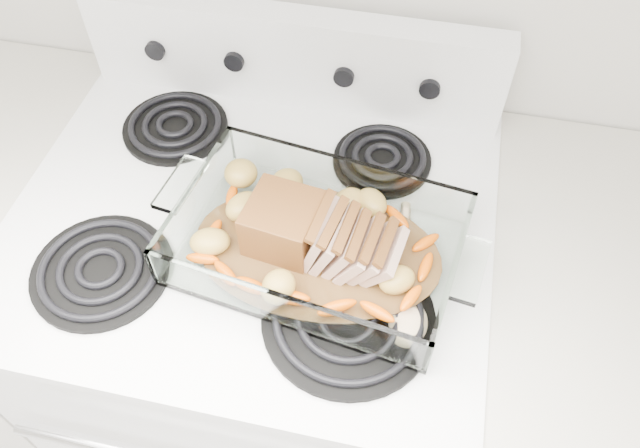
% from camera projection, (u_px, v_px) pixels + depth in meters
% --- Properties ---
extents(electric_range, '(0.78, 0.70, 1.12)m').
position_uv_depth(electric_range, '(270.00, 341.00, 1.37)').
color(electric_range, white).
rests_on(electric_range, ground).
extents(counter_right, '(0.58, 0.68, 0.93)m').
position_uv_depth(counter_right, '(578.00, 407.00, 1.30)').
color(counter_right, white).
rests_on(counter_right, ground).
extents(baking_dish, '(0.41, 0.27, 0.08)m').
position_uv_depth(baking_dish, '(317.00, 245.00, 0.94)').
color(baking_dish, white).
rests_on(baking_dish, electric_range).
extents(pork_roast, '(0.23, 0.10, 0.08)m').
position_uv_depth(pork_roast, '(308.00, 233.00, 0.92)').
color(pork_roast, '#5D3216').
rests_on(pork_roast, baking_dish).
extents(roast_vegetables, '(0.33, 0.18, 0.04)m').
position_uv_depth(roast_vegetables, '(320.00, 225.00, 0.96)').
color(roast_vegetables, '#DE5508').
rests_on(roast_vegetables, baking_dish).
extents(wooden_spoon, '(0.07, 0.26, 0.02)m').
position_uv_depth(wooden_spoon, '(406.00, 292.00, 0.91)').
color(wooden_spoon, beige).
rests_on(wooden_spoon, electric_range).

